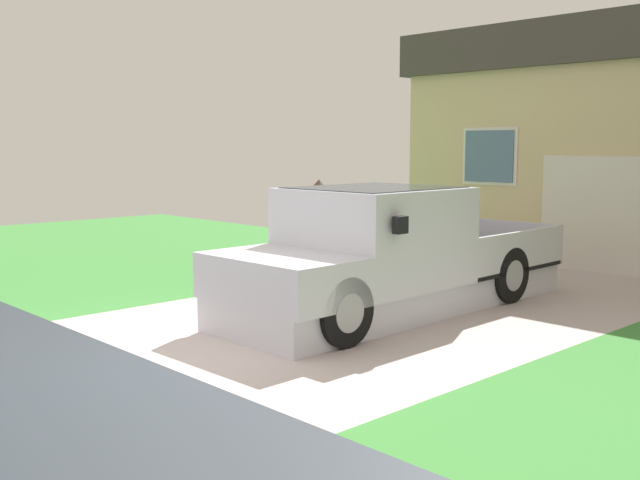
% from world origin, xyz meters
% --- Properties ---
extents(pickup_truck, '(2.09, 5.60, 1.70)m').
position_xyz_m(pickup_truck, '(-0.01, 3.41, 0.75)').
color(pickup_truck, silver).
rests_on(pickup_truck, ground).
extents(person_with_hat, '(0.48, 0.48, 1.73)m').
position_xyz_m(person_with_hat, '(-1.56, 3.75, 1.03)').
color(person_with_hat, black).
rests_on(person_with_hat, ground).
extents(handbag, '(0.38, 0.16, 0.47)m').
position_xyz_m(handbag, '(-1.39, 3.40, 0.15)').
color(handbag, beige).
rests_on(handbag, ground).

